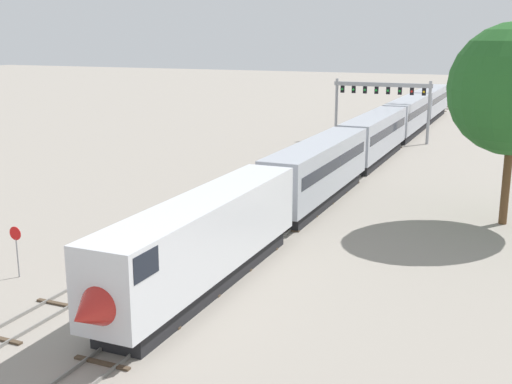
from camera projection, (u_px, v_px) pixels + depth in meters
ground_plane at (142, 301)px, 32.01m from camera, size 400.00×400.00×0.00m
track_main at (407, 135)px, 84.77m from camera, size 2.60×200.00×0.16m
track_near at (321, 158)px, 69.03m from camera, size 2.60×160.00×0.16m
passenger_train at (375, 136)px, 67.55m from camera, size 3.04×95.65×4.80m
signal_gantry at (382, 96)px, 79.04m from camera, size 12.10×0.49×7.58m
stop_sign at (16, 244)px, 34.76m from camera, size 0.76×0.08×2.88m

